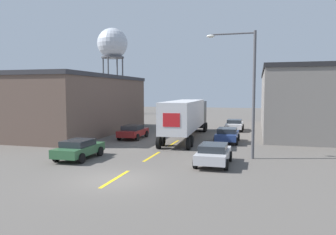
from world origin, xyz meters
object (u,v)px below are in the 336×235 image
at_px(parked_car_right_far, 234,125).
at_px(parked_car_left_near, 79,148).
at_px(fire_hydrant, 60,151).
at_px(street_lamp, 248,85).
at_px(water_tower, 112,44).
at_px(parked_car_right_near, 214,153).
at_px(parked_car_left_far, 133,131).
at_px(semi_truck, 187,115).
at_px(parked_car_right_mid, 227,135).

relative_size(parked_car_right_far, parked_car_left_near, 1.00).
bearing_deg(fire_hydrant, street_lamp, 14.87).
xyz_separation_m(parked_car_left_near, fire_hydrant, (-1.42, -0.09, -0.25)).
bearing_deg(water_tower, fire_hydrant, -69.66).
bearing_deg(water_tower, parked_car_right_near, -58.11).
height_order(parked_car_right_far, parked_car_left_far, same).
bearing_deg(parked_car_right_far, semi_truck, -118.92).
bearing_deg(street_lamp, parked_car_left_far, 148.16).
relative_size(semi_truck, parked_car_left_far, 3.61).
relative_size(parked_car_left_near, street_lamp, 0.48).
xyz_separation_m(parked_car_right_mid, parked_car_left_near, (-9.05, -9.93, 0.00)).
distance_m(semi_truck, parked_car_right_near, 12.11).
height_order(semi_truck, parked_car_left_near, semi_truck).
bearing_deg(parked_car_left_far, semi_truck, 20.96).
bearing_deg(fire_hydrant, parked_car_left_near, 3.68).
xyz_separation_m(water_tower, fire_hydrant, (16.07, -43.35, -13.83)).
height_order(parked_car_right_far, fire_hydrant, parked_car_right_far).
distance_m(semi_truck, street_lamp, 10.94).
bearing_deg(parked_car_right_far, parked_car_left_near, -115.07).
height_order(parked_car_left_near, water_tower, water_tower).
bearing_deg(parked_car_right_far, parked_car_right_near, -90.00).
height_order(parked_car_right_far, street_lamp, street_lamp).
height_order(parked_car_right_near, parked_car_left_far, same).
bearing_deg(parked_car_right_near, parked_car_right_far, 90.00).
bearing_deg(fire_hydrant, parked_car_right_far, 61.70).
xyz_separation_m(street_lamp, fire_hydrant, (-12.38, -3.29, -4.57)).
height_order(parked_car_right_mid, fire_hydrant, parked_car_right_mid).
bearing_deg(parked_car_right_near, semi_truck, 110.01).
distance_m(parked_car_right_far, parked_car_right_mid, 9.41).
bearing_deg(parked_car_right_mid, parked_car_left_far, 179.51).
relative_size(semi_truck, water_tower, 0.84).
relative_size(parked_car_right_far, water_tower, 0.23).
xyz_separation_m(parked_car_right_mid, street_lamp, (1.92, -6.73, 4.32)).
relative_size(semi_truck, parked_car_right_far, 3.61).
height_order(parked_car_right_near, street_lamp, street_lamp).
height_order(parked_car_left_near, street_lamp, street_lamp).
bearing_deg(parked_car_left_near, fire_hydrant, -176.32).
distance_m(parked_car_left_near, fire_hydrant, 1.44).
distance_m(parked_car_right_mid, parked_car_left_near, 13.43).
bearing_deg(parked_car_left_far, parked_car_right_far, 45.88).
bearing_deg(fire_hydrant, parked_car_right_mid, 43.76).
height_order(parked_car_right_mid, street_lamp, street_lamp).
bearing_deg(street_lamp, semi_truck, 124.72).
relative_size(semi_truck, parked_car_left_near, 3.61).
height_order(parked_car_right_near, parked_car_right_mid, same).
relative_size(parked_car_right_mid, parked_car_left_far, 1.00).
height_order(parked_car_right_near, parked_car_right_far, same).
relative_size(parked_car_right_near, fire_hydrant, 4.42).
distance_m(parked_car_left_far, street_lamp, 13.61).
relative_size(parked_car_left_far, parked_car_left_near, 1.00).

